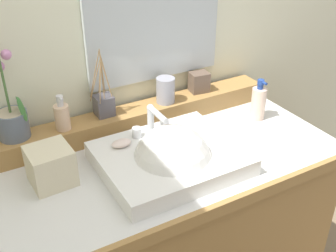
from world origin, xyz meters
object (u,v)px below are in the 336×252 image
at_px(soap_bar, 121,143).
at_px(tissue_box, 51,166).
at_px(sink_basin, 171,162).
at_px(trinket_box, 199,82).
at_px(reed_diffuser, 104,104).
at_px(potted_plant, 12,117).
at_px(lotion_bottle, 258,103).
at_px(tumbler_cup, 166,90).
at_px(soap_dispenser, 62,116).

bearing_deg(soap_bar, tissue_box, 179.24).
xyz_separation_m(sink_basin, trinket_box, (0.31, 0.32, 0.09)).
bearing_deg(reed_diffuser, potted_plant, 179.55).
bearing_deg(lotion_bottle, sink_basin, -164.97).
bearing_deg(trinket_box, potted_plant, -173.07).
distance_m(sink_basin, tumbler_cup, 0.35).
relative_size(sink_basin, tumbler_cup, 4.52).
bearing_deg(trinket_box, sink_basin, -127.25).
height_order(soap_bar, trinket_box, trinket_box).
height_order(sink_basin, tissue_box, sink_basin).
xyz_separation_m(soap_bar, lotion_bottle, (0.60, 0.01, -0.00)).
relative_size(soap_bar, potted_plant, 0.18).
distance_m(soap_bar, lotion_bottle, 0.60).
relative_size(tumbler_cup, tissue_box, 0.78).
distance_m(potted_plant, lotion_bottle, 0.92).
xyz_separation_m(sink_basin, lotion_bottle, (0.47, 0.13, 0.05)).
distance_m(reed_diffuser, lotion_bottle, 0.61).
height_order(soap_bar, tumbler_cup, tumbler_cup).
bearing_deg(sink_basin, tumbler_cup, 64.11).
xyz_separation_m(soap_dispenser, reed_diffuser, (0.16, 0.03, -0.01)).
height_order(soap_dispenser, tumbler_cup, soap_dispenser).
relative_size(soap_dispenser, tissue_box, 0.99).
height_order(potted_plant, lotion_bottle, potted_plant).
bearing_deg(potted_plant, sink_basin, -37.29).
relative_size(soap_bar, reed_diffuser, 0.27).
distance_m(lotion_bottle, tissue_box, 0.84).
height_order(tumbler_cup, trinket_box, tumbler_cup).
bearing_deg(sink_basin, tissue_box, 161.87).
bearing_deg(tumbler_cup, lotion_bottle, -28.13).
relative_size(sink_basin, potted_plant, 1.19).
height_order(tumbler_cup, reed_diffuser, reed_diffuser).
bearing_deg(soap_bar, trinket_box, 24.64).
height_order(sink_basin, soap_dispenser, soap_dispenser).
xyz_separation_m(tumbler_cup, reed_diffuser, (-0.25, 0.02, -0.01)).
distance_m(reed_diffuser, trinket_box, 0.42).
relative_size(soap_bar, lotion_bottle, 0.42).
bearing_deg(tissue_box, reed_diffuser, 37.44).
relative_size(sink_basin, soap_bar, 6.54).
height_order(tumbler_cup, tissue_box, tumbler_cup).
distance_m(soap_bar, tissue_box, 0.24).
bearing_deg(soap_dispenser, soap_bar, -51.53).
bearing_deg(sink_basin, potted_plant, 142.71).
distance_m(tumbler_cup, reed_diffuser, 0.25).
xyz_separation_m(sink_basin, soap_dispenser, (-0.27, 0.29, 0.10)).
distance_m(reed_diffuser, tissue_box, 0.34).
bearing_deg(reed_diffuser, tumbler_cup, -4.79).
bearing_deg(potted_plant, lotion_bottle, -12.41).
relative_size(lotion_bottle, tissue_box, 1.30).
bearing_deg(soap_bar, potted_plant, 145.31).
bearing_deg(soap_dispenser, tumbler_cup, 0.87).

